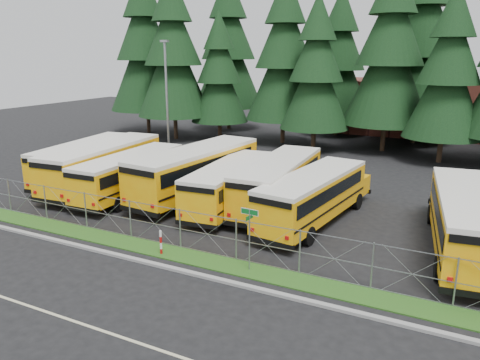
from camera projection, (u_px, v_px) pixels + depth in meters
name	position (u px, v px, depth m)	size (l,w,h in m)	color
ground	(209.00, 245.00, 22.92)	(120.00, 120.00, 0.00)	black
curb	(173.00, 269.00, 20.23)	(50.00, 0.25, 0.12)	gray
grass_verge	(191.00, 257.00, 21.45)	(50.00, 1.40, 0.06)	#1C4F16
road_lane_line	(91.00, 327.00, 16.03)	(50.00, 0.12, 0.01)	beige
chainlink_fence	(198.00, 232.00, 21.80)	(44.00, 0.10, 2.00)	gray
brick_building	(429.00, 107.00, 54.00)	(22.00, 10.00, 6.00)	brown
bus_0	(89.00, 162.00, 33.98)	(2.62, 11.09, 2.91)	#FFA108
bus_1	(107.00, 166.00, 32.24)	(2.81, 11.91, 3.12)	#FFA108
bus_2	(134.00, 175.00, 30.49)	(2.51, 10.64, 2.79)	#FFA108
bus_3	(200.00, 172.00, 30.24)	(2.93, 12.40, 3.25)	#FFA108
bus_4	(232.00, 185.00, 28.19)	(2.47, 10.46, 2.74)	#FFA108
bus_5	(280.00, 183.00, 28.20)	(2.68, 11.34, 2.97)	#FFA108
bus_6	(316.00, 198.00, 25.58)	(2.56, 10.85, 2.84)	#FFA108
bus_east	(465.00, 222.00, 21.59)	(2.74, 11.59, 3.04)	#FFA108
street_sign	(250.00, 226.00, 19.66)	(0.84, 0.55, 2.81)	gray
striped_bollard	(161.00, 243.00, 21.62)	(0.11, 0.11, 1.20)	#B20C0C
light_standard	(167.00, 96.00, 40.55)	(0.70, 0.35, 10.14)	gray
conifer_0	(145.00, 52.00, 53.00)	(8.29, 8.29, 18.34)	black
conifer_1	(173.00, 57.00, 48.99)	(7.84, 7.84, 17.34)	black
conifer_2	(219.00, 76.00, 49.05)	(6.06, 6.06, 13.40)	black
conifer_3	(284.00, 60.00, 46.79)	(7.62, 7.62, 16.86)	black
conifer_4	(316.00, 74.00, 43.32)	(6.54, 6.54, 14.47)	black
conifer_5	(390.00, 56.00, 42.57)	(7.98, 7.98, 17.64)	black
conifer_6	(448.00, 75.00, 38.35)	(6.61, 6.61, 14.62)	black
conifer_10	(228.00, 52.00, 55.78)	(8.36, 8.36, 18.48)	black
conifer_11	(339.00, 63.00, 51.49)	(7.26, 7.26, 16.07)	black
conifer_12	(422.00, 48.00, 46.43)	(8.67, 8.67, 19.18)	black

